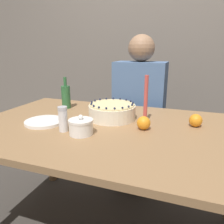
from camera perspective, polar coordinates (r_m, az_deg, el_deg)
wall_behind at (r=2.47m, az=11.72°, el=19.74°), size 8.00×0.05×2.60m
dining_table at (r=1.21m, az=-0.15°, el=-8.36°), size 1.54×0.95×0.73m
cake at (r=1.29m, az=-0.00°, el=0.17°), size 0.28×0.28×0.10m
sugar_bowl at (r=1.06m, az=-8.11°, el=-3.82°), size 0.12×0.12×0.10m
sugar_shaker at (r=1.11m, az=-12.68°, el=-1.77°), size 0.05×0.05×0.13m
plate_stack at (r=1.28m, az=-17.25°, el=-2.44°), size 0.21×0.21×0.02m
candle at (r=1.22m, az=8.77°, el=2.13°), size 0.05×0.05×0.26m
bottle at (r=1.55m, az=-11.94°, el=4.01°), size 0.06×0.06×0.22m
orange_fruit_0 at (r=1.13m, az=8.26°, el=-2.85°), size 0.07×0.07×0.07m
orange_fruit_1 at (r=1.24m, az=21.02°, el=-2.06°), size 0.07×0.07×0.07m
person_man_blue_shirt at (r=1.85m, az=6.95°, el=-2.64°), size 0.40×0.34×1.24m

